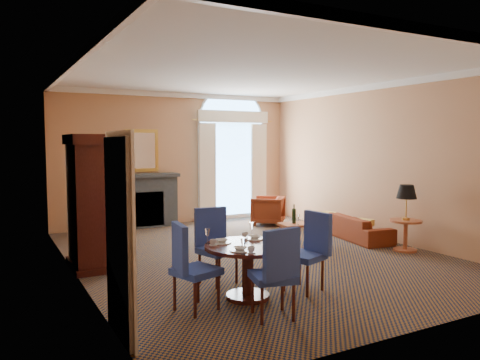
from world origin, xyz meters
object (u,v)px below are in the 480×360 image
sofa (358,228)px  side_table (406,209)px  armchair (268,210)px  dining_table (248,258)px  armoire (89,204)px  coffee_table (301,224)px

sofa → side_table: 1.31m
sofa → side_table: bearing=-168.4°
armchair → side_table: (0.76, -3.56, 0.43)m
dining_table → armchair: size_ratio=1.48×
side_table → dining_table: bearing=-166.8°
armoire → side_table: armoire is taller
armchair → side_table: bearing=53.8°
dining_table → coffee_table: size_ratio=1.26×
coffee_table → sofa: bearing=0.5°
side_table → armchair: bearing=102.0°
dining_table → coffee_table: dining_table is taller
dining_table → coffee_table: 3.35m
dining_table → side_table: side_table is taller
armchair → side_table: side_table is taller
coffee_table → armoire: bearing=-175.1°
armoire → sofa: size_ratio=1.27×
sofa → coffee_table: coffee_table is taller
sofa → coffee_table: bearing=91.6°
dining_table → sofa: bearing=28.9°
side_table → sofa: bearing=92.4°
coffee_table → dining_table: bearing=-129.3°
dining_table → sofa: dining_table is taller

